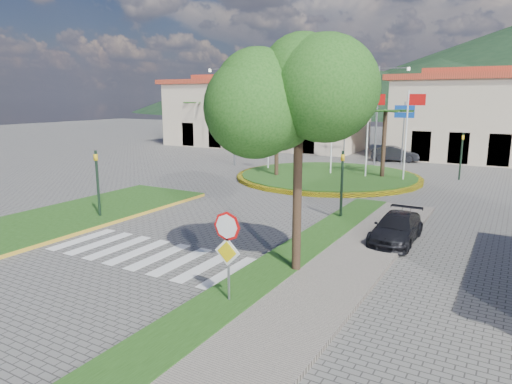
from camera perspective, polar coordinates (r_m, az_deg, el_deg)
The scene contains 23 objects.
ground at distance 14.71m, azimuth -24.51°, elevation -11.56°, with size 160.00×160.00×0.00m, color slate.
sidewalk_right at distance 12.27m, azimuth 1.06°, elevation -14.79°, with size 4.00×28.00×0.15m, color gray.
verge_right at distance 12.83m, azimuth -3.77°, elevation -13.50°, with size 1.60×28.00×0.18m, color #1F4614.
median_left at distance 23.06m, azimuth -21.96°, elevation -2.81°, with size 5.00×14.00×0.18m, color #1F4614.
crosswalk at distance 17.13m, azimuth -13.56°, elevation -7.49°, with size 8.00×3.00×0.01m, color silver.
roundabout_island at distance 32.15m, azimuth 8.97°, elevation 1.99°, with size 12.70×12.70×6.00m.
stop_sign at distance 12.12m, azimuth -3.59°, elevation -6.38°, with size 0.80×0.11×2.65m.
deciduous_tree at distance 13.89m, azimuth 5.39°, elevation 10.13°, with size 3.60×3.60×6.80m.
traffic_light_left at distance 22.01m, azimuth -19.21°, elevation 1.66°, with size 0.15×0.18×3.20m.
traffic_light_right at distance 21.07m, azimuth 10.70°, elevation 1.69°, with size 0.15×0.18×3.20m.
traffic_light_far at distance 33.97m, azimuth 24.30°, elevation 4.63°, with size 0.18×0.15×3.20m.
direction_sign_west at distance 40.86m, azimuth 11.06°, elevation 8.73°, with size 1.60×0.14×5.20m.
direction_sign_east at distance 39.52m, azimuth 18.00°, elevation 8.28°, with size 1.60×0.14×5.20m.
street_lamp_centre at distance 39.01m, azimuth 14.87°, elevation 9.84°, with size 4.80×0.16×8.00m.
street_lamp_west at distance 37.58m, azimuth -2.78°, elevation 10.15°, with size 4.80×0.16×8.00m.
building_left at distance 52.18m, azimuth 0.96°, elevation 9.97°, with size 23.32×9.54×8.05m.
building_right at distance 45.66m, azimuth 28.64°, elevation 8.29°, with size 19.08×9.54×8.05m.
hill_far_west at distance 161.91m, azimuth 5.94°, elevation 13.66°, with size 140.00×140.00×22.00m, color black.
hill_near_back at distance 139.27m, azimuth 21.65°, elevation 11.99°, with size 110.00×110.00×16.00m, color black.
white_van at distance 49.50m, azimuth 2.27°, elevation 6.01°, with size 1.94×4.20×1.17m, color white.
car_dark_a at distance 48.20m, azimuth 6.23°, elevation 5.85°, with size 1.48×3.67×1.25m, color black.
car_dark_b at distance 41.93m, azimuth 17.00°, elevation 4.57°, with size 1.41×4.05×1.33m, color black.
car_side_right at distance 18.65m, azimuth 17.15°, elevation -4.33°, with size 1.55×3.82×1.11m, color black.
Camera 1 is at (11.29, -7.62, 5.57)m, focal length 32.00 mm.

